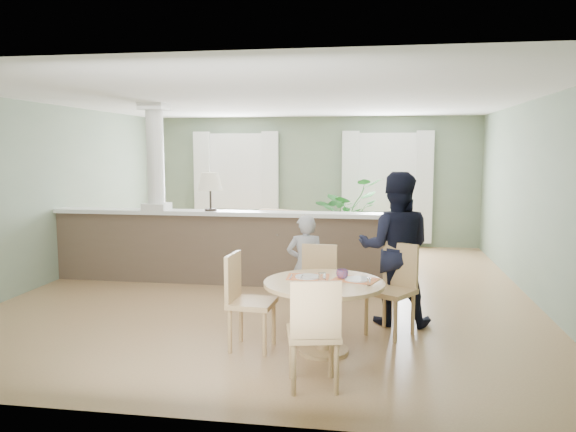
% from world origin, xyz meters
% --- Properties ---
extents(ground, '(8.00, 8.00, 0.00)m').
position_xyz_m(ground, '(0.00, 0.00, 0.00)').
color(ground, tan).
rests_on(ground, ground).
extents(room_shell, '(7.02, 8.02, 2.71)m').
position_xyz_m(room_shell, '(-0.03, 0.63, 1.81)').
color(room_shell, gray).
rests_on(room_shell, ground).
extents(pony_wall, '(5.32, 0.38, 2.70)m').
position_xyz_m(pony_wall, '(-0.99, 0.20, 0.71)').
color(pony_wall, brown).
rests_on(pony_wall, ground).
extents(sofa, '(3.25, 2.13, 0.88)m').
position_xyz_m(sofa, '(0.11, 2.00, 0.44)').
color(sofa, '#906F4E').
rests_on(sofa, ground).
extents(houseplant, '(1.73, 1.75, 1.47)m').
position_xyz_m(houseplant, '(0.80, 3.20, 0.73)').
color(houseplant, '#29682C').
rests_on(houseplant, ground).
extents(dining_table, '(1.20, 1.20, 0.82)m').
position_xyz_m(dining_table, '(0.91, -2.43, 0.58)').
color(dining_table, tan).
rests_on(dining_table, ground).
extents(chair_far_boy, '(0.45, 0.45, 0.94)m').
position_xyz_m(chair_far_boy, '(0.76, -1.66, 0.52)').
color(chair_far_boy, tan).
rests_on(chair_far_boy, ground).
extents(chair_far_man, '(0.62, 0.62, 1.00)m').
position_xyz_m(chair_far_man, '(1.61, -1.72, 0.55)').
color(chair_far_man, tan).
rests_on(chair_far_man, ground).
extents(chair_near, '(0.52, 0.52, 0.97)m').
position_xyz_m(chair_near, '(0.91, -3.34, 0.53)').
color(chair_near, tan).
rests_on(chair_near, ground).
extents(chair_side, '(0.47, 0.47, 0.98)m').
position_xyz_m(chair_side, '(0.10, -2.44, 0.54)').
color(chair_side, tan).
rests_on(chair_side, ground).
extents(child_person, '(0.49, 0.35, 1.25)m').
position_xyz_m(child_person, '(0.57, -1.28, 0.63)').
color(child_person, gray).
rests_on(child_person, ground).
extents(man_person, '(0.89, 0.71, 1.77)m').
position_xyz_m(man_person, '(1.62, -1.35, 0.89)').
color(man_person, black).
rests_on(man_person, ground).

